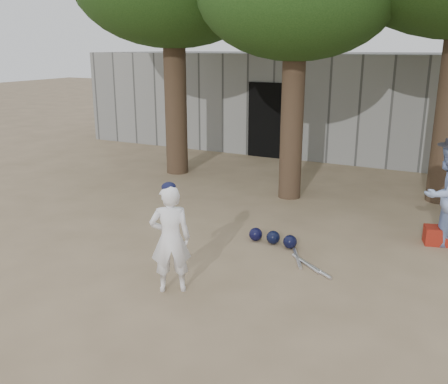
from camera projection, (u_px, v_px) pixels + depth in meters
The scene contains 7 objects.
ground at pixel (160, 262), 7.71m from camera, with size 70.00×70.00×0.00m, color #937C5E.
boy_player at pixel (170, 239), 6.63m from camera, with size 0.54×0.36×1.49m, color white.
spectator_blue at pixel (446, 195), 8.21m from camera, with size 0.83×0.65×1.72m, color #91A9E0.
red_bag at pixel (437, 236), 8.38m from camera, with size 0.42×0.32×0.30m, color maroon.
back_building at pixel (337, 101), 16.14m from camera, with size 16.00×5.24×3.00m.
helmet_row at pixel (273, 238), 8.38m from camera, with size 0.87×0.29×0.23m.
bat_pile at pixel (306, 263), 7.60m from camera, with size 0.86×0.81×0.06m.
Camera 1 is at (4.08, -5.88, 3.22)m, focal length 40.00 mm.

